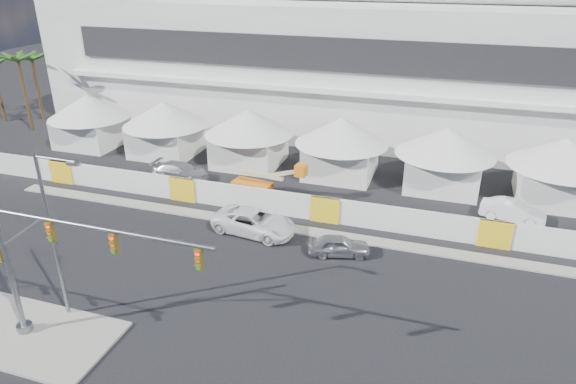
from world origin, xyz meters
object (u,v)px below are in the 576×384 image
(lot_car_a, at_px, (513,211))
(boom_lift, at_px, (259,185))
(lot_car_c, at_px, (180,171))
(traffic_mast, at_px, (45,264))
(sedan_silver, at_px, (339,245))
(pickup_curb, at_px, (254,222))
(streetlight_median, at_px, (54,227))

(lot_car_a, distance_m, boom_lift, 20.04)
(lot_car_c, bearing_deg, traffic_mast, -165.68)
(sedan_silver, height_order, traffic_mast, traffic_mast)
(pickup_curb, relative_size, traffic_mast, 0.51)
(lot_car_c, distance_m, boom_lift, 8.09)
(boom_lift, bearing_deg, pickup_curb, -64.47)
(streetlight_median, height_order, boom_lift, streetlight_median)
(sedan_silver, relative_size, lot_car_c, 0.79)
(lot_car_c, height_order, streetlight_median, streetlight_median)
(lot_car_c, height_order, boom_lift, boom_lift)
(lot_car_a, distance_m, lot_car_c, 28.01)
(pickup_curb, relative_size, lot_car_c, 1.19)
(lot_car_a, height_order, lot_car_c, lot_car_a)
(lot_car_a, bearing_deg, boom_lift, 104.33)
(pickup_curb, xyz_separation_m, streetlight_median, (-6.23, -12.00, 4.76))
(sedan_silver, distance_m, lot_car_c, 18.58)
(traffic_mast, bearing_deg, sedan_silver, 47.95)
(lot_car_c, bearing_deg, boom_lift, -95.39)
(sedan_silver, distance_m, pickup_curb, 6.60)
(sedan_silver, bearing_deg, streetlight_median, 114.69)
(streetlight_median, bearing_deg, lot_car_a, 39.53)
(traffic_mast, distance_m, streetlight_median, 2.44)
(pickup_curb, bearing_deg, traffic_mast, 166.71)
(sedan_silver, height_order, lot_car_c, lot_car_c)
(lot_car_a, bearing_deg, traffic_mast, 143.29)
(lot_car_c, height_order, traffic_mast, traffic_mast)
(boom_lift, bearing_deg, streetlight_median, -95.25)
(pickup_curb, bearing_deg, lot_car_a, -59.12)
(pickup_curb, height_order, boom_lift, boom_lift)
(boom_lift, bearing_deg, lot_car_a, 12.19)
(lot_car_a, bearing_deg, pickup_curb, 123.61)
(lot_car_a, xyz_separation_m, boom_lift, (-19.97, -1.60, 0.14))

